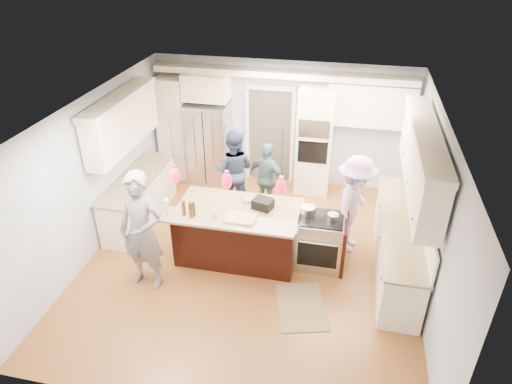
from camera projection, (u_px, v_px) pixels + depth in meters
ground_plane at (252, 259)px, 7.95m from camera, size 6.00×6.00×0.00m
room_shell at (251, 166)px, 7.03m from camera, size 5.54×6.04×2.72m
refrigerator at (209, 143)px, 10.00m from camera, size 0.90×0.70×1.80m
oven_column at (315, 141)px, 9.48m from camera, size 0.72×0.69×2.30m
back_upper_cabinets at (245, 110)px, 9.57m from camera, size 5.30×0.61×2.54m
right_counter_run at (406, 215)px, 7.23m from camera, size 0.64×3.10×2.51m
left_cabinets at (134, 171)px, 8.54m from camera, size 0.64×2.30×2.51m
kitchen_island at (238, 232)px, 7.81m from camera, size 2.10×1.46×1.12m
island_range at (321, 241)px, 7.63m from camera, size 0.82×0.71×0.92m
pendant_lights at (227, 181)px, 6.65m from camera, size 1.75×0.15×1.03m
person_bar_end at (142, 231)px, 6.93m from camera, size 0.78×0.56×2.00m
person_far_left at (234, 170)px, 9.01m from camera, size 0.83×0.65×1.68m
person_far_right at (267, 178)px, 8.94m from camera, size 0.94×0.70×1.48m
person_range_side at (354, 205)px, 7.79m from camera, size 0.90×1.27×1.79m
floor_rug at (301, 306)px, 6.95m from camera, size 0.96×1.19×0.01m
water_bottle at (167, 208)px, 7.00m from camera, size 0.09×0.09×0.30m
beer_bottle_a at (184, 208)px, 7.05m from camera, size 0.08×0.08×0.25m
beer_bottle_b at (191, 210)px, 6.99m from camera, size 0.07×0.07×0.27m
beer_bottle_c at (194, 208)px, 7.06m from camera, size 0.08×0.08×0.24m
drink_can at (215, 215)px, 6.99m from camera, size 0.08×0.08×0.13m
cutting_board at (241, 218)px, 7.00m from camera, size 0.46×0.33×0.04m
pot_large at (308, 210)px, 7.47m from camera, size 0.24×0.24×0.14m
pot_small at (333, 216)px, 7.35m from camera, size 0.18×0.18×0.09m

